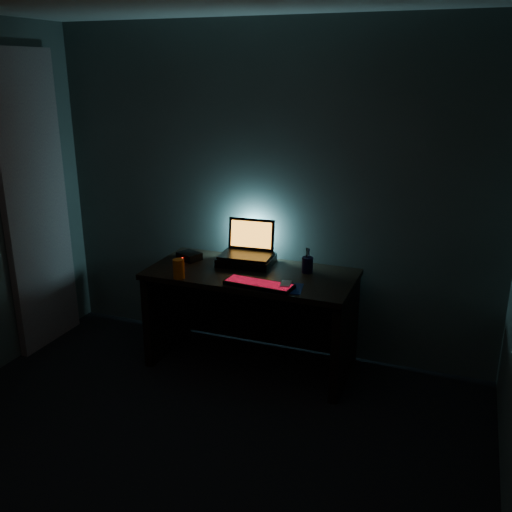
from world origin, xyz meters
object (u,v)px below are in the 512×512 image
(laptop, at_px, (248,247))
(juice_glass, at_px, (179,269))
(router, at_px, (189,256))
(keyboard, at_px, (259,284))
(mouse, at_px, (286,285))
(pen_cup, at_px, (307,265))

(laptop, bearing_deg, juice_glass, -127.21)
(router, bearing_deg, juice_glass, -49.71)
(juice_glass, bearing_deg, keyboard, 4.88)
(laptop, bearing_deg, router, -170.14)
(keyboard, xyz_separation_m, mouse, (0.18, 0.03, 0.01))
(pen_cup, bearing_deg, juice_glass, -151.93)
(laptop, bearing_deg, keyboard, -64.58)
(laptop, distance_m, pen_cup, 0.49)
(keyboard, distance_m, juice_glass, 0.59)
(keyboard, height_order, mouse, mouse)
(keyboard, relative_size, pen_cup, 4.25)
(keyboard, bearing_deg, pen_cup, 63.83)
(pen_cup, bearing_deg, laptop, 171.98)
(pen_cup, bearing_deg, mouse, -97.85)
(laptop, distance_m, keyboard, 0.53)
(mouse, bearing_deg, juice_glass, 176.83)
(laptop, relative_size, keyboard, 0.81)
(keyboard, height_order, pen_cup, pen_cup)
(pen_cup, distance_m, juice_glass, 0.92)
(pen_cup, bearing_deg, router, -177.39)
(laptop, distance_m, juice_glass, 0.60)
(keyboard, height_order, juice_glass, juice_glass)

